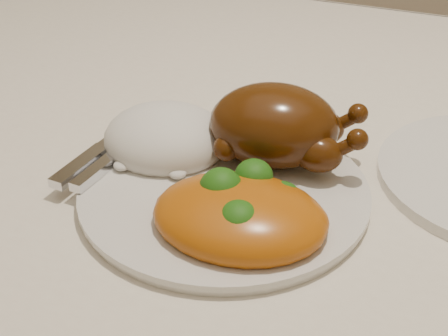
% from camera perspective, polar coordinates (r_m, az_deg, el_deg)
% --- Properties ---
extents(dining_table, '(1.60, 0.90, 0.76)m').
position_cam_1_polar(dining_table, '(0.69, 2.22, -5.82)').
color(dining_table, brown).
rests_on(dining_table, floor).
extents(tablecloth, '(1.73, 1.03, 0.18)m').
position_cam_1_polar(tablecloth, '(0.65, 2.36, -0.76)').
color(tablecloth, '#F0E4CE').
rests_on(tablecloth, dining_table).
extents(dinner_plate, '(0.33, 0.33, 0.01)m').
position_cam_1_polar(dinner_plate, '(0.57, 0.00, -2.18)').
color(dinner_plate, silver).
rests_on(dinner_plate, tablecloth).
extents(roast_chicken, '(0.16, 0.12, 0.08)m').
position_cam_1_polar(roast_chicken, '(0.58, 4.94, 3.86)').
color(roast_chicken, '#4E2708').
rests_on(roast_chicken, dinner_plate).
extents(rice_mound, '(0.14, 0.13, 0.06)m').
position_cam_1_polar(rice_mound, '(0.61, -5.34, 2.66)').
color(rice_mound, white).
rests_on(rice_mound, dinner_plate).
extents(mac_and_cheese, '(0.16, 0.13, 0.06)m').
position_cam_1_polar(mac_and_cheese, '(0.51, 1.82, -4.17)').
color(mac_and_cheese, '#BA5C0B').
rests_on(mac_and_cheese, dinner_plate).
extents(cutlery, '(0.04, 0.18, 0.01)m').
position_cam_1_polar(cutlery, '(0.61, -10.87, 1.26)').
color(cutlery, silver).
rests_on(cutlery, dinner_plate).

